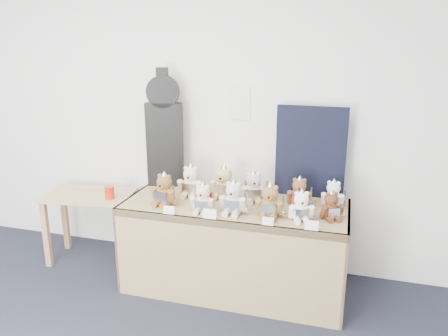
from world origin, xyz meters
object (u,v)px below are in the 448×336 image
(teddy_front_far_right, at_px, (301,207))
(teddy_back_left, at_px, (191,182))
(guitar_case, at_px, (164,130))
(teddy_front_left, at_px, (203,200))
(red_cup, at_px, (110,193))
(teddy_back_right, at_px, (299,193))
(teddy_back_end, at_px, (333,195))
(teddy_front_right, at_px, (270,202))
(teddy_back_centre_left, at_px, (224,184))
(teddy_back_centre_right, at_px, (253,188))
(side_table, at_px, (90,206))
(teddy_front_centre, at_px, (233,199))
(teddy_front_end, at_px, (331,207))
(teddy_front_far_left, at_px, (164,191))
(display_table, at_px, (233,225))

(teddy_front_far_right, height_order, teddy_back_left, teddy_back_left)
(guitar_case, bearing_deg, teddy_front_left, -57.50)
(red_cup, relative_size, teddy_back_right, 0.43)
(teddy_back_end, bearing_deg, teddy_back_left, -174.31)
(teddy_front_left, bearing_deg, teddy_back_right, 25.91)
(teddy_front_right, distance_m, teddy_back_centre_left, 0.54)
(teddy_front_far_right, xyz_separation_m, teddy_back_centre_right, (-0.42, 0.29, 0.01))
(red_cup, xyz_separation_m, teddy_back_centre_right, (1.28, 0.08, 0.14))
(teddy_front_left, height_order, teddy_front_far_right, teddy_front_left)
(side_table, height_order, teddy_back_left, teddy_back_left)
(guitar_case, xyz_separation_m, teddy_front_left, (0.54, -0.53, -0.41))
(teddy_back_left, height_order, teddy_back_right, teddy_back_left)
(teddy_back_centre_left, bearing_deg, red_cup, -164.97)
(teddy_back_left, bearing_deg, teddy_front_centre, -34.13)
(teddy_back_centre_right, bearing_deg, teddy_front_centre, -126.03)
(teddy_front_centre, height_order, teddy_back_left, teddy_back_left)
(teddy_front_end, bearing_deg, teddy_back_left, 142.50)
(teddy_front_far_right, xyz_separation_m, teddy_back_centre_left, (-0.67, 0.31, 0.02))
(red_cup, xyz_separation_m, teddy_front_left, (0.96, -0.26, 0.13))
(side_table, bearing_deg, teddy_back_end, -7.63)
(teddy_front_far_left, distance_m, teddy_front_left, 0.36)
(guitar_case, xyz_separation_m, teddy_front_far_left, (0.19, -0.46, -0.40))
(teddy_front_left, height_order, teddy_back_centre_left, teddy_back_centre_left)
(teddy_back_left, bearing_deg, teddy_front_left, -58.13)
(teddy_front_centre, xyz_separation_m, teddy_front_right, (0.28, 0.01, -0.00))
(display_table, xyz_separation_m, teddy_front_far_left, (-0.54, -0.10, 0.28))
(teddy_back_centre_right, bearing_deg, teddy_back_centre_left, 157.02)
(teddy_front_left, bearing_deg, side_table, 163.82)
(teddy_front_left, xyz_separation_m, teddy_back_centre_right, (0.32, 0.34, 0.01))
(guitar_case, height_order, teddy_front_centre, guitar_case)
(teddy_front_far_left, distance_m, teddy_back_centre_left, 0.50)
(red_cup, relative_size, teddy_back_centre_right, 0.40)
(red_cup, relative_size, teddy_front_right, 0.39)
(teddy_back_centre_right, bearing_deg, teddy_front_far_left, -177.22)
(teddy_back_centre_left, bearing_deg, teddy_front_far_left, -135.34)
(teddy_front_far_right, bearing_deg, side_table, 157.74)
(guitar_case, height_order, teddy_front_end, guitar_case)
(side_table, bearing_deg, display_table, -15.60)
(display_table, distance_m, teddy_front_left, 0.36)
(teddy_back_right, bearing_deg, teddy_back_end, 3.71)
(display_table, xyz_separation_m, teddy_back_left, (-0.41, 0.15, 0.28))
(teddy_front_centre, height_order, teddy_back_end, teddy_front_centre)
(teddy_front_right, height_order, teddy_front_far_right, teddy_front_right)
(red_cup, bearing_deg, teddy_front_centre, -10.36)
(teddy_back_centre_left, bearing_deg, guitar_case, 173.23)
(teddy_front_centre, distance_m, teddy_front_far_right, 0.51)
(teddy_front_far_left, xyz_separation_m, teddy_back_end, (1.29, 0.31, -0.02))
(teddy_back_right, bearing_deg, guitar_case, 166.62)
(guitar_case, relative_size, teddy_front_far_right, 4.14)
(red_cup, bearing_deg, teddy_back_centre_left, 5.19)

